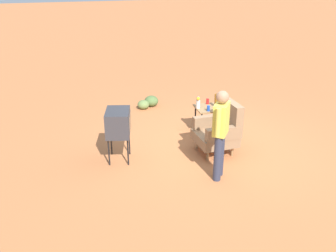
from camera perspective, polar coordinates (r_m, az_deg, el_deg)
ground_plane at (r=8.16m, az=6.88°, el=-3.09°), size 60.00×60.00×0.00m
armchair at (r=7.78m, az=7.70°, el=-0.46°), size 0.84×0.85×1.06m
side_table at (r=8.67m, az=5.96°, el=2.25°), size 0.56×0.56×0.59m
tv_on_stand at (r=7.34m, az=-7.39°, el=0.45°), size 0.68×0.55×1.03m
person_standing at (r=6.67m, az=7.78°, el=-0.56°), size 0.49×0.38×1.64m
soda_can_blue at (r=8.41m, az=6.00°, el=2.61°), size 0.07×0.07×0.12m
bottle_short_clear at (r=8.53m, az=7.90°, el=3.11°), size 0.06×0.06×0.20m
soda_can_red at (r=8.82m, az=5.88°, el=3.65°), size 0.07×0.07×0.12m
bottle_tall_amber at (r=8.64m, az=7.12°, el=3.78°), size 0.07×0.07×0.30m
flower_vase at (r=8.52m, az=4.48°, el=3.59°), size 0.15×0.09×0.27m
shrub_near at (r=10.11m, az=-3.66°, el=3.18°), size 0.31×0.31×0.24m
shrub_far at (r=10.29m, az=-2.47°, el=3.72°), size 0.36×0.36×0.28m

